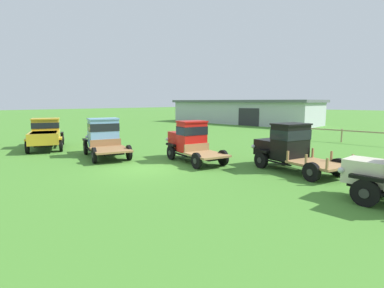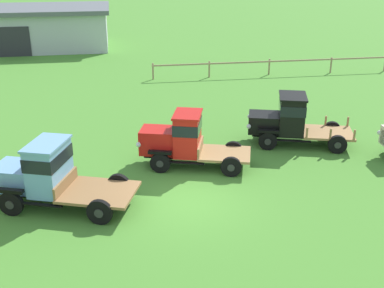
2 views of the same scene
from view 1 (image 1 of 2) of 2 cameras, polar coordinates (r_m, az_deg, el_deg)
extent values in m
plane|color=#47842D|center=(15.16, -8.99, -4.63)|extent=(240.00, 240.00, 0.00)
cube|color=#B2B7BC|center=(46.60, 9.62, 5.87)|extent=(22.20, 7.14, 3.17)
cube|color=#565B60|center=(46.57, 9.68, 8.04)|extent=(22.80, 7.94, 0.36)
cube|color=#2D2D33|center=(41.79, 10.71, 5.07)|extent=(3.20, 0.08, 2.40)
cylinder|color=#997F60|center=(28.68, 19.21, 2.14)|extent=(0.12, 0.12, 1.12)
cylinder|color=#997F60|center=(27.36, 26.62, 1.46)|extent=(0.12, 0.12, 1.12)
cylinder|color=black|center=(25.37, -27.94, 0.61)|extent=(0.85, 0.54, 0.85)
cylinder|color=#2D2D2D|center=(25.38, -28.19, 0.60)|extent=(0.28, 0.15, 0.30)
cylinder|color=black|center=(25.23, -23.45, 0.85)|extent=(0.85, 0.54, 0.85)
cylinder|color=#2D2D2D|center=(25.22, -23.20, 0.86)|extent=(0.28, 0.15, 0.30)
cylinder|color=black|center=(21.94, -28.88, -0.48)|extent=(0.85, 0.54, 0.85)
cylinder|color=#2D2D2D|center=(21.96, -29.18, -0.50)|extent=(0.28, 0.15, 0.30)
cylinder|color=black|center=(21.78, -23.70, -0.21)|extent=(0.85, 0.54, 0.85)
cylinder|color=#2D2D2D|center=(21.77, -23.40, -0.20)|extent=(0.28, 0.15, 0.30)
cube|color=black|center=(23.59, -25.99, 0.44)|extent=(4.91, 3.10, 0.12)
cube|color=gold|center=(25.44, -25.75, 2.16)|extent=(1.95, 1.90, 0.94)
cube|color=silver|center=(26.16, -25.64, 2.20)|extent=(0.52, 1.01, 0.71)
sphere|color=silver|center=(26.23, -27.27, 2.27)|extent=(0.20, 0.20, 0.20)
sphere|color=silver|center=(26.12, -24.02, 2.45)|extent=(0.20, 0.20, 0.20)
cube|color=black|center=(25.32, -28.01, 1.67)|extent=(0.96, 0.60, 0.12)
cube|color=black|center=(25.18, -23.51, 1.92)|extent=(0.96, 0.60, 0.12)
cube|color=gold|center=(24.03, -26.01, 2.48)|extent=(1.92, 2.13, 1.48)
cube|color=black|center=(24.01, -26.06, 3.27)|extent=(1.98, 2.19, 0.41)
cube|color=gold|center=(23.98, -26.13, 4.33)|extent=(2.07, 2.26, 0.08)
cube|color=black|center=(24.08, -28.22, 0.39)|extent=(1.69, 0.90, 0.05)
cube|color=black|center=(23.93, -23.59, 0.63)|extent=(1.69, 0.90, 0.05)
cube|color=gold|center=(22.16, -26.31, 1.08)|extent=(3.10, 2.75, 0.73)
cube|color=black|center=(22.12, -26.36, 1.94)|extent=(2.61, 2.32, 0.06)
cube|color=gold|center=(21.89, -28.97, 0.74)|extent=(0.93, 0.58, 0.12)
cube|color=gold|center=(21.72, -23.77, 1.02)|extent=(0.93, 0.58, 0.12)
cylinder|color=black|center=(20.03, -19.62, -0.65)|extent=(0.87, 0.45, 0.86)
cylinder|color=#2D2D2D|center=(20.02, -19.90, -0.67)|extent=(0.30, 0.13, 0.30)
cylinder|color=black|center=(20.37, -14.30, -0.28)|extent=(0.87, 0.45, 0.86)
cylinder|color=#2D2D2D|center=(20.40, -14.02, -0.26)|extent=(0.30, 0.13, 0.30)
cylinder|color=black|center=(17.01, -18.13, -2.06)|extent=(0.87, 0.45, 0.86)
cylinder|color=#2D2D2D|center=(16.99, -18.46, -2.09)|extent=(0.30, 0.13, 0.30)
cylinder|color=black|center=(17.41, -11.92, -1.60)|extent=(0.87, 0.45, 0.86)
cylinder|color=#2D2D2D|center=(17.44, -11.61, -1.58)|extent=(0.30, 0.13, 0.30)
cube|color=black|center=(18.72, -16.08, -0.82)|extent=(4.60, 2.50, 0.12)
cube|color=#70A3D1|center=(20.32, -17.12, 1.15)|extent=(1.84, 1.75, 0.81)
cube|color=silver|center=(21.02, -17.47, 1.24)|extent=(0.41, 1.01, 0.61)
sphere|color=silver|center=(20.91, -19.41, 1.29)|extent=(0.20, 0.20, 0.20)
sphere|color=silver|center=(21.16, -15.57, 1.53)|extent=(0.20, 0.20, 0.20)
cube|color=black|center=(19.96, -19.69, 0.72)|extent=(1.00, 0.52, 0.12)
cube|color=black|center=(20.31, -14.34, 1.06)|extent=(1.00, 0.52, 0.12)
cube|color=#70A3D1|center=(19.07, -16.48, 2.02)|extent=(1.50, 1.92, 1.66)
cube|color=black|center=(19.04, -16.53, 3.13)|extent=(1.55, 1.97, 0.46)
cube|color=#70A3D1|center=(19.01, -16.59, 4.62)|extent=(1.62, 2.02, 0.08)
cube|color=black|center=(18.93, -19.09, -0.92)|extent=(1.36, 0.60, 0.05)
cube|color=black|center=(19.29, -13.59, -0.53)|extent=(1.36, 0.60, 0.05)
cube|color=olive|center=(17.51, -15.28, -1.03)|extent=(2.95, 2.65, 0.10)
cube|color=olive|center=(18.61, -16.09, 0.19)|extent=(0.68, 1.74, 0.44)
cylinder|color=black|center=(17.21, -4.01, -1.64)|extent=(0.83, 0.39, 0.82)
cylinder|color=#2D2D2D|center=(17.17, -4.29, -1.67)|extent=(0.28, 0.11, 0.29)
cylinder|color=black|center=(17.98, 0.62, -1.20)|extent=(0.83, 0.39, 0.82)
cylinder|color=#2D2D2D|center=(18.03, 0.88, -1.18)|extent=(0.28, 0.11, 0.29)
cylinder|color=black|center=(14.79, 0.85, -3.23)|extent=(0.83, 0.39, 0.82)
cylinder|color=#2D2D2D|center=(14.74, 0.54, -3.27)|extent=(0.28, 0.11, 0.29)
cylinder|color=black|center=(15.68, 5.93, -2.62)|extent=(0.83, 0.39, 0.82)
cylinder|color=#2D2D2D|center=(15.74, 6.21, -2.59)|extent=(0.28, 0.11, 0.29)
cube|color=black|center=(16.45, 0.55, -1.79)|extent=(4.17, 2.02, 0.12)
cube|color=red|center=(17.67, -1.98, 0.71)|extent=(1.68, 1.49, 0.99)
cube|color=silver|center=(18.27, -3.00, 0.79)|extent=(0.31, 0.87, 0.74)
sphere|color=silver|center=(18.00, -4.73, 0.90)|extent=(0.20, 0.20, 0.20)
sphere|color=silver|center=(18.56, -1.35, 1.14)|extent=(0.20, 0.20, 0.20)
cube|color=black|center=(17.14, -4.03, -0.14)|extent=(0.96, 0.46, 0.12)
cube|color=black|center=(17.91, 0.62, 0.24)|extent=(0.96, 0.46, 0.12)
cube|color=red|center=(16.60, -0.02, 1.35)|extent=(1.34, 1.65, 1.63)
cube|color=black|center=(16.56, -0.02, 2.61)|extent=(1.39, 1.69, 0.46)
cube|color=red|center=(16.52, -0.02, 4.29)|extent=(1.45, 1.74, 0.08)
cube|color=black|center=(16.26, -2.26, -1.99)|extent=(1.34, 0.52, 0.05)
cube|color=black|center=(17.06, 2.45, -1.51)|extent=(1.34, 0.52, 0.05)
cube|color=#9E7547|center=(15.44, 2.83, -2.04)|extent=(2.44, 2.17, 0.10)
cube|color=#9E7547|center=(16.23, 0.92, -0.71)|extent=(0.52, 1.50, 0.44)
cylinder|color=black|center=(15.40, 13.01, -2.99)|extent=(0.84, 0.42, 0.81)
cylinder|color=#2D2D2D|center=(15.33, 12.70, -3.03)|extent=(0.28, 0.11, 0.29)
cylinder|color=black|center=(16.67, 17.52, -2.32)|extent=(0.84, 0.42, 0.81)
cylinder|color=#2D2D2D|center=(16.75, 17.77, -2.28)|extent=(0.28, 0.11, 0.29)
cylinder|color=black|center=(13.44, 21.79, -4.98)|extent=(0.84, 0.42, 0.81)
cylinder|color=#2D2D2D|center=(13.35, 21.50, -5.05)|extent=(0.28, 0.11, 0.29)
cylinder|color=black|center=(14.88, 26.07, -4.01)|extent=(0.84, 0.42, 0.81)
cylinder|color=#2D2D2D|center=(14.97, 26.31, -3.95)|extent=(0.28, 0.11, 0.29)
cube|color=black|center=(15.06, 19.28, -3.18)|extent=(4.38, 2.18, 0.12)
cube|color=black|center=(16.08, 14.90, -0.63)|extent=(1.66, 1.60, 0.81)
cube|color=silver|center=(16.54, 13.31, -0.47)|extent=(0.34, 0.96, 0.61)
sphere|color=silver|center=(16.08, 11.55, -0.44)|extent=(0.20, 0.20, 0.20)
sphere|color=silver|center=(17.01, 14.94, -0.09)|extent=(0.20, 0.20, 0.20)
cube|color=black|center=(15.32, 13.06, -1.31)|extent=(0.95, 0.46, 0.12)
cube|color=black|center=(16.60, 17.58, -0.77)|extent=(0.95, 0.46, 0.12)
cube|color=black|center=(15.20, 18.21, 0.35)|extent=(1.48, 1.82, 1.65)
cube|color=black|center=(15.15, 18.27, 1.74)|extent=(1.54, 1.87, 0.46)
cube|color=black|center=(15.11, 18.35, 3.60)|extent=(1.61, 1.92, 0.08)
cube|color=black|center=(14.63, 16.07, -3.44)|extent=(1.48, 0.57, 0.05)
cube|color=black|center=(15.93, 20.46, -2.71)|extent=(1.48, 0.57, 0.05)
cube|color=#9E7547|center=(14.30, 23.00, -3.51)|extent=(2.64, 2.36, 0.10)
cube|color=#9E7547|center=(14.22, 17.78, -2.18)|extent=(0.10, 0.10, 0.45)
cube|color=#9E7547|center=(15.52, 22.01, -1.55)|extent=(0.10, 0.10, 0.45)
cube|color=#9E7547|center=(13.58, 20.91, -2.80)|extent=(0.10, 0.10, 0.45)
cube|color=#9E7547|center=(14.94, 25.03, -2.08)|extent=(0.10, 0.10, 0.45)
cube|color=#9E7547|center=(13.00, 24.33, -3.46)|extent=(0.10, 0.10, 0.45)
cube|color=#9E7547|center=(14.41, 28.28, -2.64)|extent=(0.10, 0.10, 0.45)
cylinder|color=black|center=(11.09, 30.09, -8.07)|extent=(0.89, 0.26, 0.87)
cylinder|color=#2D2D2D|center=(10.98, 29.92, -8.20)|extent=(0.31, 0.05, 0.31)
cylinder|color=black|center=(12.54, 32.24, -6.44)|extent=(0.89, 0.26, 0.87)
cylinder|color=#2D2D2D|center=(12.65, 32.38, -6.34)|extent=(0.31, 0.05, 0.31)
cube|color=beige|center=(11.74, 30.48, -4.51)|extent=(1.43, 1.19, 0.80)
cube|color=silver|center=(11.95, 27.51, -4.30)|extent=(0.13, 0.86, 0.60)
sphere|color=silver|center=(11.40, 26.48, -4.49)|extent=(0.20, 0.20, 0.20)
sphere|color=silver|center=(12.48, 28.41, -3.58)|extent=(0.20, 0.20, 0.20)
cube|color=black|center=(10.97, 30.27, -5.61)|extent=(1.02, 0.28, 0.12)
cube|color=black|center=(12.44, 32.41, -4.26)|extent=(1.02, 0.28, 0.12)
camera|label=2|loc=(15.85, -72.16, 21.08)|focal=45.00mm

